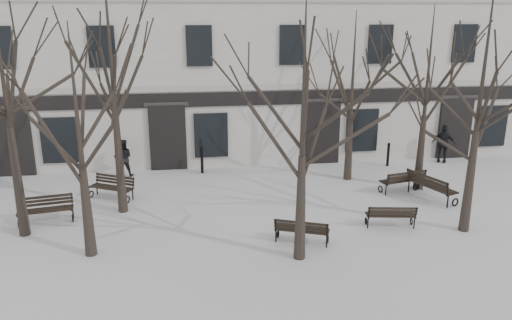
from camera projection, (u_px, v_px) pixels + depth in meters
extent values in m
plane|color=silver|center=(278.00, 242.00, 15.33)|extent=(100.00, 100.00, 0.00)
cube|color=beige|center=(235.00, 37.00, 26.09)|extent=(40.00, 10.00, 11.00)
cube|color=#ABA69D|center=(246.00, 87.00, 21.86)|extent=(40.00, 0.12, 0.25)
cube|color=black|center=(246.00, 99.00, 21.99)|extent=(40.00, 0.10, 0.60)
cube|color=black|center=(13.00, 143.00, 21.12)|extent=(1.60, 0.22, 2.90)
cube|color=#2D2B28|center=(7.00, 108.00, 20.65)|extent=(1.90, 0.08, 0.18)
cube|color=black|center=(59.00, 140.00, 21.37)|extent=(1.50, 0.14, 2.00)
cube|color=black|center=(168.00, 138.00, 21.98)|extent=(1.60, 0.22, 2.90)
cube|color=#2D2B28|center=(166.00, 104.00, 21.52)|extent=(1.90, 0.08, 0.18)
cube|color=black|center=(211.00, 135.00, 22.23)|extent=(1.50, 0.14, 2.00)
cube|color=black|center=(322.00, 133.00, 22.91)|extent=(1.60, 0.22, 2.90)
cube|color=#2D2B28|center=(324.00, 100.00, 22.44)|extent=(1.90, 0.08, 0.18)
cube|color=black|center=(362.00, 130.00, 23.16)|extent=(1.50, 0.14, 2.00)
cube|color=black|center=(455.00, 128.00, 23.77)|extent=(1.60, 0.22, 2.90)
cube|color=#2D2B28|center=(459.00, 97.00, 23.30)|extent=(1.90, 0.08, 0.18)
cube|color=black|center=(491.00, 126.00, 24.02)|extent=(1.50, 0.14, 2.00)
cube|color=black|center=(102.00, 47.00, 20.53)|extent=(1.10, 0.14, 1.70)
cube|color=black|center=(199.00, 46.00, 21.06)|extent=(1.10, 0.14, 1.70)
cube|color=black|center=(292.00, 45.00, 21.59)|extent=(1.10, 0.14, 1.70)
cube|color=black|center=(380.00, 44.00, 22.12)|extent=(1.10, 0.14, 1.70)
cube|color=black|center=(464.00, 43.00, 22.65)|extent=(1.10, 0.14, 1.70)
cone|color=black|center=(18.00, 183.00, 15.32)|extent=(0.34, 0.34, 3.50)
cone|color=black|center=(87.00, 211.00, 14.13)|extent=(0.34, 0.34, 2.76)
cone|color=black|center=(301.00, 209.00, 13.90)|extent=(0.34, 0.34, 3.04)
cone|color=black|center=(469.00, 182.00, 15.67)|extent=(0.34, 0.34, 3.30)
cone|color=black|center=(119.00, 161.00, 17.14)|extent=(0.34, 0.34, 3.73)
cone|color=black|center=(349.00, 146.00, 20.67)|extent=(0.34, 0.34, 2.88)
cone|color=black|center=(420.00, 153.00, 19.54)|extent=(0.34, 0.34, 2.96)
torus|color=black|center=(19.00, 224.00, 16.28)|extent=(0.10, 0.29, 0.28)
cylinder|color=black|center=(20.00, 218.00, 16.58)|extent=(0.05, 0.05, 0.44)
cube|color=black|center=(18.00, 213.00, 16.35)|extent=(0.14, 0.54, 0.05)
torus|color=black|center=(73.00, 218.00, 16.76)|extent=(0.10, 0.29, 0.28)
cylinder|color=black|center=(73.00, 212.00, 17.06)|extent=(0.05, 0.05, 0.44)
cube|color=black|center=(72.00, 208.00, 16.83)|extent=(0.14, 0.54, 0.05)
cube|color=black|center=(45.00, 212.00, 16.39)|extent=(1.75, 0.38, 0.03)
cube|color=black|center=(45.00, 211.00, 16.52)|extent=(1.75, 0.38, 0.03)
cube|color=black|center=(46.00, 209.00, 16.64)|extent=(1.75, 0.38, 0.03)
cube|color=black|center=(46.00, 208.00, 16.77)|extent=(1.75, 0.38, 0.03)
cube|color=black|center=(46.00, 204.00, 16.77)|extent=(1.74, 0.33, 0.09)
cube|color=black|center=(45.00, 200.00, 16.75)|extent=(1.74, 0.33, 0.09)
cube|color=black|center=(45.00, 197.00, 16.74)|extent=(1.74, 0.33, 0.09)
cylinder|color=black|center=(19.00, 205.00, 16.53)|extent=(0.06, 0.14, 0.49)
cylinder|color=black|center=(72.00, 200.00, 17.01)|extent=(0.06, 0.14, 0.49)
torus|color=black|center=(328.00, 239.00, 15.22)|extent=(0.14, 0.26, 0.26)
cylinder|color=black|center=(327.00, 241.00, 14.90)|extent=(0.05, 0.05, 0.41)
cube|color=black|center=(328.00, 233.00, 14.99)|extent=(0.23, 0.48, 0.05)
torus|color=black|center=(278.00, 234.00, 15.58)|extent=(0.14, 0.26, 0.26)
cylinder|color=black|center=(276.00, 236.00, 15.25)|extent=(0.05, 0.05, 0.41)
cube|color=black|center=(277.00, 228.00, 15.35)|extent=(0.23, 0.48, 0.05)
cube|color=black|center=(303.00, 227.00, 15.35)|extent=(1.56, 0.69, 0.03)
cube|color=black|center=(302.00, 229.00, 15.23)|extent=(1.56, 0.69, 0.03)
cube|color=black|center=(302.00, 230.00, 15.11)|extent=(1.56, 0.69, 0.03)
cube|color=black|center=(301.00, 232.00, 14.99)|extent=(1.56, 0.69, 0.03)
cube|color=black|center=(301.00, 229.00, 14.93)|extent=(1.54, 0.64, 0.08)
cube|color=black|center=(301.00, 226.00, 14.88)|extent=(1.54, 0.64, 0.08)
cube|color=black|center=(301.00, 223.00, 14.83)|extent=(1.54, 0.64, 0.08)
cylinder|color=black|center=(327.00, 230.00, 14.72)|extent=(0.08, 0.13, 0.45)
cylinder|color=black|center=(276.00, 225.00, 15.08)|extent=(0.08, 0.13, 0.45)
torus|color=black|center=(411.00, 221.00, 16.52)|extent=(0.08, 0.26, 0.26)
cylinder|color=black|center=(414.00, 223.00, 16.20)|extent=(0.04, 0.04, 0.40)
cube|color=black|center=(413.00, 215.00, 16.29)|extent=(0.12, 0.49, 0.04)
torus|color=black|center=(366.00, 221.00, 16.55)|extent=(0.08, 0.26, 0.26)
cylinder|color=black|center=(368.00, 223.00, 16.23)|extent=(0.04, 0.04, 0.40)
cube|color=black|center=(367.00, 215.00, 16.32)|extent=(0.12, 0.49, 0.04)
cube|color=black|center=(389.00, 213.00, 16.49)|extent=(1.58, 0.33, 0.03)
cube|color=black|center=(390.00, 214.00, 16.37)|extent=(1.58, 0.33, 0.03)
cube|color=black|center=(391.00, 215.00, 16.25)|extent=(1.58, 0.33, 0.03)
cube|color=black|center=(392.00, 217.00, 16.13)|extent=(1.58, 0.33, 0.03)
cube|color=black|center=(392.00, 214.00, 16.07)|extent=(1.57, 0.28, 0.08)
cube|color=black|center=(393.00, 211.00, 16.02)|extent=(1.57, 0.28, 0.08)
cube|color=black|center=(393.00, 208.00, 15.97)|extent=(1.57, 0.28, 0.08)
cylinder|color=black|center=(416.00, 213.00, 16.02)|extent=(0.05, 0.13, 0.44)
cylinder|color=black|center=(369.00, 213.00, 16.05)|extent=(0.05, 0.13, 0.44)
torus|color=black|center=(91.00, 194.00, 18.95)|extent=(0.17, 0.27, 0.28)
cylinder|color=black|center=(97.00, 189.00, 19.23)|extent=(0.05, 0.05, 0.43)
cube|color=black|center=(94.00, 185.00, 19.01)|extent=(0.29, 0.48, 0.05)
torus|color=black|center=(128.00, 200.00, 18.39)|extent=(0.17, 0.27, 0.28)
cylinder|color=black|center=(133.00, 194.00, 18.68)|extent=(0.05, 0.05, 0.43)
cube|color=black|center=(130.00, 191.00, 18.46)|extent=(0.29, 0.48, 0.05)
cube|color=black|center=(108.00, 189.00, 18.55)|extent=(1.55, 0.90, 0.03)
cube|color=black|center=(110.00, 188.00, 18.67)|extent=(1.55, 0.90, 0.03)
cube|color=black|center=(112.00, 187.00, 18.78)|extent=(1.55, 0.90, 0.03)
cube|color=black|center=(114.00, 186.00, 18.90)|extent=(1.55, 0.90, 0.03)
cube|color=black|center=(115.00, 182.00, 18.90)|extent=(1.53, 0.85, 0.09)
cube|color=black|center=(115.00, 179.00, 18.89)|extent=(1.53, 0.85, 0.09)
cube|color=black|center=(115.00, 176.00, 18.87)|extent=(1.53, 0.85, 0.09)
cylinder|color=black|center=(97.00, 179.00, 19.18)|extent=(0.10, 0.14, 0.48)
cylinder|color=black|center=(133.00, 184.00, 18.63)|extent=(0.10, 0.14, 0.48)
torus|color=black|center=(416.00, 184.00, 20.03)|extent=(0.11, 0.29, 0.29)
cylinder|color=black|center=(422.00, 185.00, 19.69)|extent=(0.05, 0.05, 0.45)
cube|color=black|center=(420.00, 178.00, 19.78)|extent=(0.17, 0.55, 0.05)
torus|color=black|center=(380.00, 189.00, 19.46)|extent=(0.11, 0.29, 0.29)
cylinder|color=black|center=(386.00, 190.00, 19.12)|extent=(0.05, 0.05, 0.45)
cube|color=black|center=(384.00, 183.00, 19.21)|extent=(0.17, 0.55, 0.05)
cube|color=black|center=(399.00, 178.00, 19.69)|extent=(1.78, 0.48, 0.04)
cube|color=black|center=(401.00, 179.00, 19.56)|extent=(1.78, 0.48, 0.04)
cube|color=black|center=(403.00, 180.00, 19.44)|extent=(1.78, 0.48, 0.04)
cube|color=black|center=(405.00, 182.00, 19.31)|extent=(1.78, 0.48, 0.04)
cube|color=black|center=(406.00, 179.00, 19.24)|extent=(1.77, 0.42, 0.09)
cube|color=black|center=(407.00, 176.00, 19.19)|extent=(1.77, 0.42, 0.09)
cube|color=black|center=(407.00, 173.00, 19.13)|extent=(1.77, 0.42, 0.09)
cylinder|color=black|center=(425.00, 175.00, 19.49)|extent=(0.07, 0.15, 0.50)
cylinder|color=black|center=(388.00, 180.00, 18.92)|extent=(0.07, 0.15, 0.50)
torus|color=black|center=(455.00, 202.00, 18.08)|extent=(0.32, 0.17, 0.32)
cylinder|color=black|center=(448.00, 202.00, 17.87)|extent=(0.06, 0.06, 0.50)
cube|color=black|center=(452.00, 194.00, 17.89)|extent=(0.59, 0.27, 0.06)
torus|color=black|center=(416.00, 187.00, 19.68)|extent=(0.32, 0.17, 0.32)
cylinder|color=black|center=(409.00, 186.00, 19.47)|extent=(0.06, 0.06, 0.50)
cube|color=black|center=(413.00, 179.00, 19.49)|extent=(0.59, 0.27, 0.06)
cube|color=black|center=(437.00, 185.00, 18.80)|extent=(0.80, 1.91, 0.04)
cube|color=black|center=(434.00, 185.00, 18.72)|extent=(0.80, 1.91, 0.04)
cube|color=black|center=(431.00, 186.00, 18.65)|extent=(0.80, 1.91, 0.04)
cube|color=black|center=(428.00, 187.00, 18.58)|extent=(0.80, 1.91, 0.04)
cube|color=black|center=(427.00, 183.00, 18.52)|extent=(0.74, 1.89, 0.10)
cube|color=black|center=(427.00, 180.00, 18.47)|extent=(0.74, 1.89, 0.10)
cube|color=black|center=(427.00, 177.00, 18.42)|extent=(0.74, 1.89, 0.10)
cylinder|color=black|center=(447.00, 190.00, 17.70)|extent=(0.16, 0.10, 0.55)
cylinder|color=black|center=(408.00, 175.00, 19.29)|extent=(0.16, 0.10, 0.55)
cylinder|color=black|center=(202.00, 161.00, 21.69)|extent=(0.13, 0.13, 1.09)
sphere|color=black|center=(202.00, 149.00, 21.52)|extent=(0.15, 0.15, 0.15)
cylinder|color=black|center=(388.00, 155.00, 22.71)|extent=(0.12, 0.12, 1.00)
sphere|color=black|center=(389.00, 144.00, 22.57)|extent=(0.14, 0.14, 0.14)
imported|color=black|center=(125.00, 176.00, 21.45)|extent=(0.81, 0.64, 1.62)
imported|color=black|center=(441.00, 162.00, 23.37)|extent=(1.13, 0.93, 1.80)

